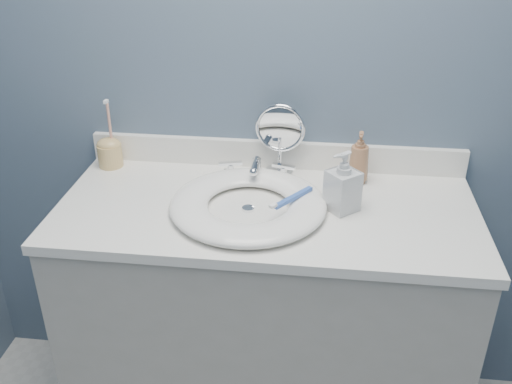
# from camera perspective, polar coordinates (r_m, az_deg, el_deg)

# --- Properties ---
(back_wall) EXTENTS (2.20, 0.02, 2.40)m
(back_wall) POSITION_cam_1_polar(r_m,az_deg,el_deg) (1.79, 2.10, 12.00)
(back_wall) COLOR #4D5E74
(back_wall) RESTS_ON ground
(vanity_cabinet) EXTENTS (1.20, 0.55, 0.85)m
(vanity_cabinet) POSITION_cam_1_polar(r_m,az_deg,el_deg) (1.92, 0.94, -13.22)
(vanity_cabinet) COLOR #AEA89F
(vanity_cabinet) RESTS_ON ground
(countertop) EXTENTS (1.22, 0.57, 0.03)m
(countertop) POSITION_cam_1_polar(r_m,az_deg,el_deg) (1.67, 1.06, -1.84)
(countertop) COLOR white
(countertop) RESTS_ON vanity_cabinet
(backsplash) EXTENTS (1.22, 0.02, 0.09)m
(backsplash) POSITION_cam_1_polar(r_m,az_deg,el_deg) (1.87, 1.92, 3.79)
(backsplash) COLOR white
(backsplash) RESTS_ON countertop
(basin) EXTENTS (0.45, 0.45, 0.04)m
(basin) POSITION_cam_1_polar(r_m,az_deg,el_deg) (1.63, -0.79, -1.22)
(basin) COLOR white
(basin) RESTS_ON countertop
(drain) EXTENTS (0.04, 0.04, 0.01)m
(drain) POSITION_cam_1_polar(r_m,az_deg,el_deg) (1.64, -0.78, -1.68)
(drain) COLOR silver
(drain) RESTS_ON countertop
(faucet) EXTENTS (0.25, 0.13, 0.07)m
(faucet) POSITION_cam_1_polar(r_m,az_deg,el_deg) (1.80, 0.04, 2.10)
(faucet) COLOR silver
(faucet) RESTS_ON countertop
(makeup_mirror) EXTENTS (0.16, 0.09, 0.23)m
(makeup_mirror) POSITION_cam_1_polar(r_m,az_deg,el_deg) (1.80, 2.42, 5.61)
(makeup_mirror) COLOR silver
(makeup_mirror) RESTS_ON countertop
(soap_bottle_amber) EXTENTS (0.07, 0.07, 0.17)m
(soap_bottle_amber) POSITION_cam_1_polar(r_m,az_deg,el_deg) (1.79, 10.29, 3.41)
(soap_bottle_amber) COLOR #9A6745
(soap_bottle_amber) RESTS_ON countertop
(soap_bottle_clear) EXTENTS (0.11, 0.11, 0.18)m
(soap_bottle_clear) POSITION_cam_1_polar(r_m,az_deg,el_deg) (1.62, 8.71, 1.06)
(soap_bottle_clear) COLOR silver
(soap_bottle_clear) RESTS_ON countertop
(toothbrush_holder) EXTENTS (0.08, 0.08, 0.23)m
(toothbrush_holder) POSITION_cam_1_polar(r_m,az_deg,el_deg) (1.93, -14.42, 3.97)
(toothbrush_holder) COLOR tan
(toothbrush_holder) RESTS_ON countertop
(toothbrush_lying) EXTENTS (0.12, 0.15, 0.02)m
(toothbrush_lying) POSITION_cam_1_polar(r_m,az_deg,el_deg) (1.61, 3.59, -0.64)
(toothbrush_lying) COLOR #335BB5
(toothbrush_lying) RESTS_ON basin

